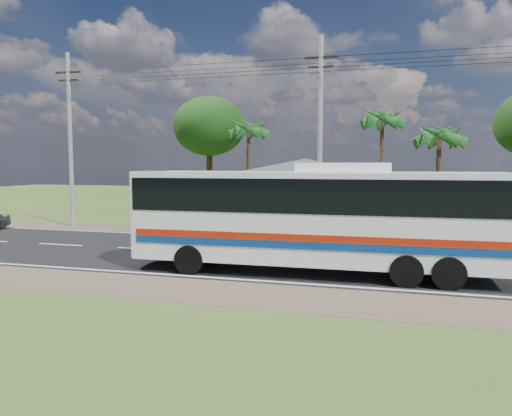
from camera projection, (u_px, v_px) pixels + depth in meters
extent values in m
plane|color=#344C1B|center=(231.00, 254.00, 22.48)|extent=(120.00, 120.00, 0.00)
cube|color=black|center=(231.00, 254.00, 22.48)|extent=(120.00, 10.00, 0.02)
cube|color=brown|center=(267.00, 234.00, 28.71)|extent=(120.00, 3.00, 0.01)
cube|color=brown|center=(166.00, 288.00, 16.26)|extent=(120.00, 3.00, 0.01)
cube|color=silver|center=(259.00, 238.00, 26.98)|extent=(120.00, 0.15, 0.01)
cube|color=silver|center=(188.00, 276.00, 17.98)|extent=(120.00, 0.15, 0.01)
cube|color=silver|center=(231.00, 253.00, 22.48)|extent=(120.00, 0.15, 0.01)
cube|color=tan|center=(305.00, 199.00, 34.51)|extent=(10.00, 8.00, 3.20)
cube|color=#4C4F54|center=(305.00, 175.00, 34.37)|extent=(10.60, 8.60, 0.10)
pyramid|color=#4C4F54|center=(305.00, 159.00, 34.26)|extent=(12.40, 10.00, 1.20)
cube|color=black|center=(247.00, 201.00, 31.48)|extent=(1.20, 0.08, 1.20)
cube|color=black|center=(293.00, 202.00, 30.65)|extent=(1.20, 0.08, 1.20)
cube|color=black|center=(342.00, 203.00, 29.83)|extent=(1.20, 0.08, 1.20)
cylinder|color=#342413|center=(468.00, 217.00, 25.85)|extent=(0.16, 0.16, 2.60)
cylinder|color=#342413|center=(459.00, 211.00, 29.29)|extent=(0.16, 0.16, 2.60)
cube|color=brown|center=(506.00, 184.00, 27.85)|extent=(5.20, 2.28, 0.90)
cube|color=#342413|center=(511.00, 179.00, 26.76)|extent=(5.20, 0.12, 0.12)
cube|color=#9E9E99|center=(498.00, 237.00, 24.51)|extent=(7.00, 0.30, 0.90)
cylinder|color=#9E9E99|center=(70.00, 141.00, 31.78)|extent=(0.26, 0.26, 11.00)
cube|color=#342413|center=(68.00, 72.00, 31.40)|extent=(1.80, 0.12, 0.12)
cube|color=#342413|center=(68.00, 80.00, 31.44)|extent=(1.40, 0.10, 0.10)
cylinder|color=#9E9E99|center=(320.00, 137.00, 27.39)|extent=(0.26, 0.26, 11.00)
cube|color=#342413|center=(321.00, 57.00, 27.01)|extent=(1.80, 0.12, 0.12)
cube|color=#342413|center=(321.00, 67.00, 27.05)|extent=(1.40, 0.10, 0.10)
cylinder|color=gray|center=(318.00, 77.00, 26.16)|extent=(0.08, 2.00, 0.08)
cube|color=gray|center=(315.00, 74.00, 25.20)|extent=(0.50, 0.18, 0.12)
cylinder|color=black|center=(185.00, 69.00, 29.22)|extent=(16.00, 0.02, 0.02)
cylinder|color=black|center=(470.00, 53.00, 24.97)|extent=(15.00, 0.02, 0.02)
cylinder|color=#47301E|center=(438.00, 181.00, 30.14)|extent=(0.28, 0.28, 6.00)
cylinder|color=#47301E|center=(381.00, 168.00, 35.34)|extent=(0.28, 0.28, 7.50)
cylinder|color=#47301E|center=(248.00, 171.00, 38.59)|extent=(0.28, 0.28, 7.00)
cylinder|color=#47301E|center=(210.00, 177.00, 41.65)|extent=(0.50, 0.50, 5.95)
ellipsoid|color=#11330E|center=(209.00, 126.00, 41.27)|extent=(6.00, 6.00, 4.92)
cube|color=white|center=(313.00, 217.00, 18.28)|extent=(13.16, 3.00, 3.28)
cube|color=black|center=(313.00, 194.00, 18.21)|extent=(13.22, 3.07, 1.20)
cube|color=black|center=(150.00, 201.00, 19.91)|extent=(0.18, 2.51, 1.97)
cube|color=#B21E0A|center=(307.00, 238.00, 17.00)|extent=(12.89, 0.31, 0.24)
cube|color=navy|center=(307.00, 246.00, 17.03)|extent=(12.89, 0.31, 0.24)
cube|color=white|center=(344.00, 167.00, 17.84)|extent=(3.31, 1.81, 0.33)
cylinder|color=black|center=(190.00, 260.00, 18.33)|extent=(1.10, 0.40, 1.09)
cylinder|color=black|center=(213.00, 248.00, 20.75)|extent=(1.10, 0.40, 1.09)
cylinder|color=black|center=(406.00, 271.00, 16.38)|extent=(1.10, 0.40, 1.09)
cylinder|color=black|center=(404.00, 257.00, 18.80)|extent=(1.10, 0.40, 1.09)
cylinder|color=black|center=(449.00, 273.00, 16.05)|extent=(1.10, 0.40, 1.09)
cylinder|color=black|center=(441.00, 259.00, 18.47)|extent=(1.10, 0.40, 1.09)
imported|color=black|center=(455.00, 232.00, 26.50)|extent=(1.76, 1.05, 0.87)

